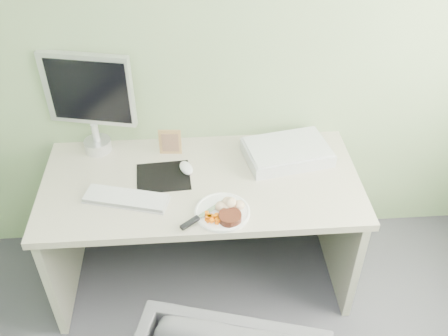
{
  "coord_description": "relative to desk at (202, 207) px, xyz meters",
  "views": [
    {
      "loc": [
        -0.02,
        -0.29,
        2.35
      ],
      "look_at": [
        0.11,
        1.5,
        0.9
      ],
      "focal_mm": 40.0,
      "sensor_mm": 36.0,
      "label": 1
    }
  ],
  "objects": [
    {
      "name": "steak_knife",
      "position": [
        -0.03,
        -0.3,
        0.21
      ],
      "size": [
        0.22,
        0.18,
        0.02
      ],
      "rotation": [
        0.0,
        0.0,
        0.68
      ],
      "color": "silver",
      "rests_on": "plate"
    },
    {
      "name": "steak",
      "position": [
        0.12,
        -0.31,
        0.21
      ],
      "size": [
        0.13,
        0.13,
        0.03
      ],
      "primitive_type": "cylinder",
      "rotation": [
        0.0,
        0.0,
        -0.31
      ],
      "color": "black",
      "rests_on": "plate"
    },
    {
      "name": "carrot_heap",
      "position": [
        0.04,
        -0.3,
        0.22
      ],
      "size": [
        0.06,
        0.05,
        0.04
      ],
      "primitive_type": "cube",
      "rotation": [
        0.0,
        0.0,
        -0.01
      ],
      "color": "#E66104",
      "rests_on": "plate"
    },
    {
      "name": "photo_frame",
      "position": [
        -0.15,
        0.24,
        0.26
      ],
      "size": [
        0.12,
        0.02,
        0.15
      ],
      "primitive_type": "cube",
      "rotation": [
        0.0,
        0.0,
        -0.08
      ],
      "color": "#A9884E",
      "rests_on": "desk"
    },
    {
      "name": "mousepad",
      "position": [
        -0.19,
        0.04,
        0.18
      ],
      "size": [
        0.28,
        0.25,
        0.0
      ],
      "primitive_type": "cube",
      "rotation": [
        0.0,
        0.0,
        0.07
      ],
      "color": "black",
      "rests_on": "desk"
    },
    {
      "name": "eyedrop_bottle",
      "position": [
        -0.12,
        0.29,
        0.22
      ],
      "size": [
        0.03,
        0.03,
        0.08
      ],
      "color": "white",
      "rests_on": "desk"
    },
    {
      "name": "monitor",
      "position": [
        -0.54,
        0.31,
        0.5
      ],
      "size": [
        0.46,
        0.17,
        0.55
      ],
      "rotation": [
        0.0,
        0.0,
        -0.22
      ],
      "color": "silver",
      "rests_on": "desk"
    },
    {
      "name": "computer_mouse",
      "position": [
        -0.07,
        0.08,
        0.2
      ],
      "size": [
        0.09,
        0.12,
        0.04
      ],
      "primitive_type": "ellipsoid",
      "rotation": [
        0.0,
        0.0,
        0.34
      ],
      "color": "white",
      "rests_on": "desk"
    },
    {
      "name": "keyboard",
      "position": [
        -0.36,
        -0.12,
        0.2
      ],
      "size": [
        0.42,
        0.22,
        0.02
      ],
      "primitive_type": "cube",
      "rotation": [
        0.0,
        0.0,
        -0.27
      ],
      "color": "white",
      "rests_on": "desk"
    },
    {
      "name": "scanner",
      "position": [
        0.46,
        0.15,
        0.22
      ],
      "size": [
        0.48,
        0.37,
        0.07
      ],
      "primitive_type": "cube",
      "rotation": [
        0.0,
        0.0,
        0.19
      ],
      "color": "#B9BCC0",
      "rests_on": "desk"
    },
    {
      "name": "desk",
      "position": [
        0.0,
        0.0,
        0.0
      ],
      "size": [
        1.6,
        0.75,
        0.73
      ],
      "color": "beige",
      "rests_on": "floor"
    },
    {
      "name": "potato_pile",
      "position": [
        0.12,
        -0.23,
        0.23
      ],
      "size": [
        0.13,
        0.11,
        0.06
      ],
      "primitive_type": "ellipsoid",
      "rotation": [
        0.0,
        0.0,
        -0.32
      ],
      "color": "tan",
      "rests_on": "plate"
    },
    {
      "name": "plate",
      "position": [
        0.09,
        -0.24,
        0.19
      ],
      "size": [
        0.26,
        0.26,
        0.01
      ],
      "primitive_type": "cylinder",
      "color": "white",
      "rests_on": "desk"
    },
    {
      "name": "wall_back",
      "position": [
        0.0,
        0.38,
        0.8
      ],
      "size": [
        3.5,
        0.0,
        3.5
      ],
      "primitive_type": "plane",
      "rotation": [
        1.57,
        0.0,
        0.0
      ],
      "color": "gray",
      "rests_on": "floor"
    }
  ]
}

